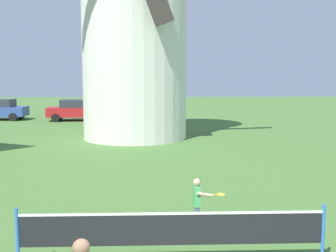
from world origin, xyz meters
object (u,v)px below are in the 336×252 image
Objects in this scene: tennis_net at (172,229)px; parked_car_red at (78,110)px; windmill at (134,5)px; player_far at (198,200)px; parked_car_green at (146,110)px.

tennis_net is 1.20× the size of parked_car_red.
parked_car_red is at bearing 117.68° from windmill.
windmill is 3.10× the size of parked_car_red.
windmill is at bearing 94.72° from tennis_net.
tennis_net is at bearing -85.28° from windmill.
parked_car_red reaches higher than player_far.
player_far is 0.28× the size of parked_car_green.
tennis_net is at bearing -76.35° from parked_car_red.
parked_car_green is at bearing 86.81° from windmill.
windmill reaches higher than parked_car_green.
windmill is 12.49× the size of player_far.
tennis_net is 1.34× the size of parked_car_green.
parked_car_red is (-4.58, 8.73, -6.17)m from windmill.
player_far is at bearing 70.64° from tennis_net.
tennis_net is 23.86m from parked_car_green.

